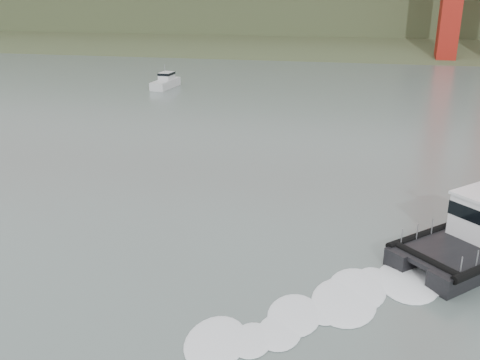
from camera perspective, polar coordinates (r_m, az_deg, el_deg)
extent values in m
plane|color=#51615D|center=(20.99, 0.04, -14.11)|extent=(400.00, 400.00, 0.00)
cube|color=#3B4C2B|center=(109.68, 10.08, 13.70)|extent=(500.00, 44.72, 16.25)
cube|color=#3B4C2B|center=(137.15, 10.71, 17.42)|extent=(500.00, 70.00, 18.00)
cube|color=black|center=(27.94, 22.51, -5.71)|extent=(7.51, 7.32, 1.02)
cube|color=black|center=(26.88, 24.06, -6.00)|extent=(8.19, 8.08, 0.21)
cube|color=silver|center=(66.23, -7.96, 10.09)|extent=(2.25, 5.32, 1.03)
cube|color=silver|center=(66.48, -7.84, 10.89)|extent=(1.58, 2.20, 1.03)
cube|color=black|center=(66.42, -7.85, 11.18)|extent=(1.63, 2.25, 0.30)
cylinder|color=gray|center=(65.95, -8.04, 11.64)|extent=(0.07, 0.07, 1.03)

